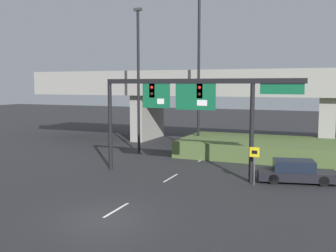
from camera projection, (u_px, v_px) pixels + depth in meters
name	position (u px, v px, depth m)	size (l,w,h in m)	color
ground_plane	(104.00, 217.00, 18.23)	(160.00, 160.00, 0.00)	#262628
lane_markings	(189.00, 167.00, 29.11)	(0.14, 38.09, 0.01)	silver
signal_gantry	(189.00, 99.00, 25.76)	(13.45, 0.44, 6.50)	black
speed_limit_sign	(254.00, 160.00, 23.89)	(0.60, 0.11, 2.39)	#4C4C4C
highway_light_pole_near	(199.00, 68.00, 35.47)	(0.70, 0.36, 14.44)	black
highway_light_pole_far	(138.00, 77.00, 34.80)	(0.70, 0.36, 12.74)	black
overpass_bridge	(230.00, 91.00, 40.22)	(44.10, 7.37, 7.52)	gray
grass_embankment	(300.00, 150.00, 32.48)	(19.86, 7.65, 1.40)	#4C6033
parked_sedan_near_right	(296.00, 172.00, 24.71)	(5.02, 2.79, 1.39)	black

